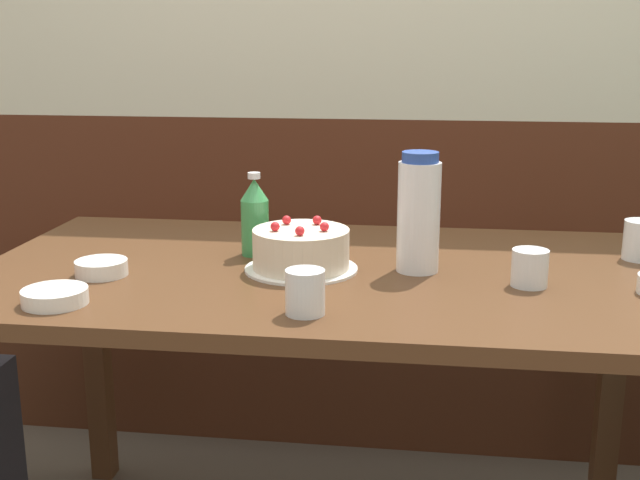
% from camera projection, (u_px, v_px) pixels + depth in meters
% --- Properties ---
extents(back_wall, '(4.80, 0.04, 2.50)m').
position_uv_depth(back_wall, '(367.00, 42.00, 2.64)').
color(back_wall, '#4C2314').
rests_on(back_wall, ground_plane).
extents(bench_seat, '(2.69, 0.38, 0.47)m').
position_uv_depth(bench_seat, '(357.00, 356.00, 2.67)').
color(bench_seat, '#472314').
rests_on(bench_seat, ground_plane).
extents(dining_table, '(1.52, 0.85, 0.77)m').
position_uv_depth(dining_table, '(326.00, 308.00, 1.77)').
color(dining_table, '#4C2D19').
rests_on(dining_table, ground_plane).
extents(birthday_cake, '(0.24, 0.24, 0.11)m').
position_uv_depth(birthday_cake, '(301.00, 250.00, 1.72)').
color(birthday_cake, white).
rests_on(birthday_cake, dining_table).
extents(water_pitcher, '(0.09, 0.09, 0.26)m').
position_uv_depth(water_pitcher, '(419.00, 214.00, 1.70)').
color(water_pitcher, white).
rests_on(water_pitcher, dining_table).
extents(soju_bottle, '(0.06, 0.06, 0.19)m').
position_uv_depth(soju_bottle, '(255.00, 216.00, 1.83)').
color(soju_bottle, '#388E4C').
rests_on(soju_bottle, dining_table).
extents(bowl_soup_white, '(0.12, 0.12, 0.03)m').
position_uv_depth(bowl_soup_white, '(55.00, 296.00, 1.50)').
color(bowl_soup_white, white).
rests_on(bowl_soup_white, dining_table).
extents(bowl_side_dish, '(0.11, 0.11, 0.03)m').
position_uv_depth(bowl_side_dish, '(101.00, 268.00, 1.69)').
color(bowl_side_dish, white).
rests_on(bowl_side_dish, dining_table).
extents(glass_water_tall, '(0.07, 0.07, 0.08)m').
position_uv_depth(glass_water_tall, '(530.00, 268.00, 1.61)').
color(glass_water_tall, silver).
rests_on(glass_water_tall, dining_table).
extents(glass_shot_small, '(0.07, 0.07, 0.08)m').
position_uv_depth(glass_shot_small, '(304.00, 292.00, 1.44)').
color(glass_shot_small, silver).
rests_on(glass_shot_small, dining_table).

